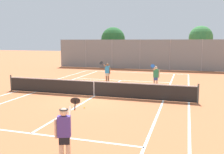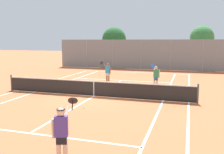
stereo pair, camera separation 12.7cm
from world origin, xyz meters
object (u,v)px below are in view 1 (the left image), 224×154
player_near_side (64,132)px  tree_behind_left (113,40)px  loose_tennis_ball_5 (144,74)px  player_far_left (107,72)px  loose_tennis_ball_2 (84,108)px  loose_tennis_ball_4 (132,84)px  player_far_right (156,76)px  tennis_net (94,88)px  loose_tennis_ball_3 (111,80)px  loose_tennis_ball_1 (130,91)px  tree_behind_right (201,38)px

player_near_side → tree_behind_left: size_ratio=0.35×
loose_tennis_ball_5 → tree_behind_left: bearing=128.1°
player_far_left → loose_tennis_ball_5: (1.91, 6.03, -0.89)m
loose_tennis_ball_2 → loose_tennis_ball_4: size_ratio=1.00×
player_far_right → tree_behind_left: bearing=117.6°
tennis_net → loose_tennis_ball_3: tennis_net is taller
player_far_right → loose_tennis_ball_3: (-4.01, 2.57, -0.89)m
player_near_side → loose_tennis_ball_1: player_near_side is taller
player_far_left → loose_tennis_ball_1: bearing=-47.3°
loose_tennis_ball_5 → tree_behind_right: bearing=54.6°
player_far_right → player_far_left: bearing=163.5°
player_near_side → tree_behind_right: 27.06m
loose_tennis_ball_1 → tree_behind_right: bearing=72.8°
loose_tennis_ball_2 → tree_behind_right: 22.30m
player_far_right → loose_tennis_ball_4: (-1.93, 1.19, -0.89)m
player_far_left → loose_tennis_ball_4: player_far_left is taller
loose_tennis_ball_4 → loose_tennis_ball_1: bearing=-81.0°
player_far_right → loose_tennis_ball_1: size_ratio=26.88×
player_near_side → player_far_left: 13.02m
loose_tennis_ball_3 → tree_behind_left: size_ratio=0.01×
loose_tennis_ball_5 → player_near_side: bearing=-87.0°
player_far_right → tree_behind_right: (3.56, 14.99, 2.68)m
tennis_net → player_far_right: 4.74m
tennis_net → loose_tennis_ball_4: size_ratio=181.82×
player_far_left → tree_behind_right: bearing=61.7°
player_far_left → player_far_right: same height
player_far_left → player_far_right: (3.90, -1.16, 0.00)m
loose_tennis_ball_2 → tree_behind_left: tree_behind_left is taller
player_far_left → tree_behind_right: tree_behind_right is taller
loose_tennis_ball_1 → player_far_left: bearing=132.7°
loose_tennis_ball_2 → loose_tennis_ball_3: same height
player_far_right → tree_behind_right: bearing=76.6°
player_far_left → loose_tennis_ball_3: (-0.11, 1.41, -0.89)m
loose_tennis_ball_3 → loose_tennis_ball_4: bearing=-33.6°
tennis_net → player_far_left: size_ratio=6.76×
tree_behind_left → loose_tennis_ball_5: bearing=-51.9°
loose_tennis_ball_5 → tree_behind_right: size_ratio=0.01×
loose_tennis_ball_2 → loose_tennis_ball_3: bearing=98.2°
player_near_side → loose_tennis_ball_3: size_ratio=26.88×
player_far_left → loose_tennis_ball_3: player_far_left is taller
loose_tennis_ball_3 → loose_tennis_ball_4: same height
player_far_right → loose_tennis_ball_5: (-1.99, 7.18, -0.89)m
tree_behind_left → player_near_side: bearing=-76.2°
loose_tennis_ball_3 → tree_behind_left: bearing=106.0°
player_far_left → tree_behind_left: bearing=104.7°
tennis_net → tree_behind_left: bearing=103.0°
player_far_right → loose_tennis_ball_5: player_far_right is taller
loose_tennis_ball_2 → loose_tennis_ball_5: same height
tennis_net → player_far_left: player_far_left is taller
tennis_net → loose_tennis_ball_5: tennis_net is taller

